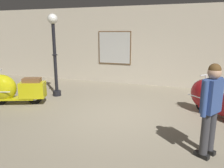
% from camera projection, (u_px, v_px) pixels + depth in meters
% --- Properties ---
extents(ground_plane, '(60.00, 60.00, 0.00)m').
position_uv_depth(ground_plane, '(118.00, 118.00, 5.78)').
color(ground_plane, gray).
extents(showroom_back_wall, '(18.00, 0.63, 3.22)m').
position_uv_depth(showroom_back_wall, '(150.00, 46.00, 9.07)').
color(showroom_back_wall, '#BCB29E').
rests_on(showroom_back_wall, ground).
extents(scooter_0, '(1.82, 1.11, 1.08)m').
position_uv_depth(scooter_0, '(11.00, 89.00, 6.75)').
color(scooter_0, black).
rests_on(scooter_0, ground).
extents(scooter_1, '(1.62, 1.56, 1.07)m').
position_uv_depth(scooter_1, '(214.00, 98.00, 5.82)').
color(scooter_1, black).
rests_on(scooter_1, ground).
extents(lamppost, '(0.33, 0.33, 2.77)m').
position_uv_depth(lamppost, '(54.00, 47.00, 7.42)').
color(lamppost, black).
rests_on(lamppost, ground).
extents(visitor_0, '(0.40, 0.49, 1.68)m').
position_uv_depth(visitor_0, '(211.00, 104.00, 3.78)').
color(visitor_0, black).
rests_on(visitor_0, ground).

